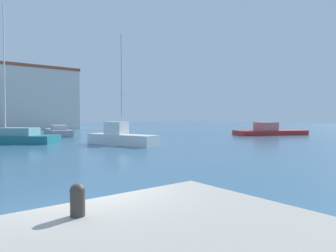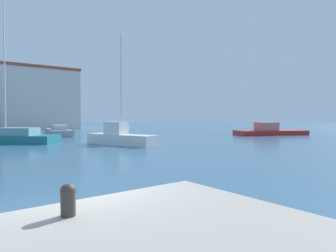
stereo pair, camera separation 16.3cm
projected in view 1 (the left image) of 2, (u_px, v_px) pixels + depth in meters
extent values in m
plane|color=#38607F|center=(145.00, 139.00, 31.00)|extent=(160.00, 160.00, 0.00)
cylinder|color=#38332D|center=(78.00, 204.00, 4.33)|extent=(0.21, 0.21, 0.36)
sphere|color=#38332D|center=(78.00, 191.00, 4.32)|extent=(0.22, 0.22, 0.22)
cube|color=#1E707A|center=(6.00, 139.00, 26.48)|extent=(8.37, 8.05, 0.70)
cube|color=#6B9CA2|center=(18.00, 131.00, 26.36)|extent=(3.59, 3.54, 0.66)
cylinder|color=silver|center=(4.00, 69.00, 26.27)|extent=(0.12, 0.12, 11.52)
cube|color=white|center=(122.00, 140.00, 24.78)|extent=(3.54, 6.66, 0.86)
cube|color=silver|center=(116.00, 128.00, 25.09)|extent=(1.65, 2.06, 1.03)
cylinder|color=silver|center=(122.00, 84.00, 24.63)|extent=(0.12, 0.12, 8.20)
cube|color=#B22823|center=(270.00, 133.00, 37.89)|extent=(9.36, 6.51, 0.57)
cube|color=#C4716E|center=(266.00, 126.00, 37.72)|extent=(2.99, 2.97, 1.02)
cube|color=gray|center=(58.00, 132.00, 36.84)|extent=(3.85, 8.66, 0.75)
cube|color=#ADB0B5|center=(59.00, 127.00, 35.74)|extent=(2.00, 2.68, 0.54)
cube|color=beige|center=(35.00, 100.00, 54.38)|extent=(13.12, 8.67, 10.49)
cube|color=#9E4733|center=(35.00, 70.00, 54.20)|extent=(13.39, 8.84, 0.50)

